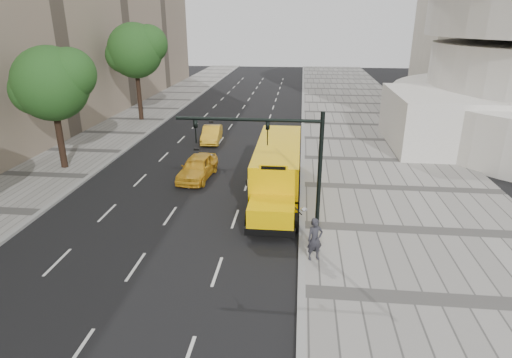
# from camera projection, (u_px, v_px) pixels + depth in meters

# --- Properties ---
(ground) EXTENTS (140.00, 140.00, 0.00)m
(ground) POSITION_uv_depth(u_px,v_px,m) (208.00, 183.00, 27.31)
(ground) COLOR black
(ground) RESTS_ON ground
(sidewalk_museum) EXTENTS (12.00, 140.00, 0.15)m
(sidewalk_museum) POSITION_uv_depth(u_px,v_px,m) (401.00, 189.00, 26.12)
(sidewalk_museum) COLOR gray
(sidewalk_museum) RESTS_ON ground
(sidewalk_far) EXTENTS (6.00, 140.00, 0.15)m
(sidewalk_far) POSITION_uv_depth(u_px,v_px,m) (45.00, 176.00, 28.36)
(sidewalk_far) COLOR gray
(sidewalk_far) RESTS_ON ground
(curb_museum) EXTENTS (0.30, 140.00, 0.15)m
(curb_museum) POSITION_uv_depth(u_px,v_px,m) (302.00, 185.00, 26.70)
(curb_museum) COLOR gray
(curb_museum) RESTS_ON ground
(curb_far) EXTENTS (0.30, 140.00, 0.15)m
(curb_far) POSITION_uv_depth(u_px,v_px,m) (88.00, 177.00, 28.07)
(curb_far) COLOR gray
(curb_far) RESTS_ON ground
(tree_b) EXTENTS (5.44, 4.84, 8.29)m
(tree_b) POSITION_uv_depth(u_px,v_px,m) (52.00, 83.00, 27.74)
(tree_b) COLOR black
(tree_b) RESTS_ON ground
(tree_c) EXTENTS (5.92, 5.26, 9.54)m
(tree_c) POSITION_uv_depth(u_px,v_px,m) (136.00, 50.00, 41.43)
(tree_c) COLOR black
(tree_c) RESTS_ON ground
(school_bus) EXTENTS (2.96, 11.56, 3.19)m
(school_bus) POSITION_uv_depth(u_px,v_px,m) (278.00, 165.00, 25.09)
(school_bus) COLOR #FFC400
(school_bus) RESTS_ON ground
(taxi_near) EXTENTS (2.19, 4.64, 1.54)m
(taxi_near) POSITION_uv_depth(u_px,v_px,m) (198.00, 167.00, 27.84)
(taxi_near) COLOR gold
(taxi_near) RESTS_ON ground
(taxi_far) EXTENTS (1.74, 4.19, 1.35)m
(taxi_far) POSITION_uv_depth(u_px,v_px,m) (212.00, 134.00, 36.10)
(taxi_far) COLOR gold
(taxi_far) RESTS_ON ground
(pedestrian) EXTENTS (0.81, 0.69, 1.90)m
(pedestrian) POSITION_uv_depth(u_px,v_px,m) (315.00, 239.00, 18.07)
(pedestrian) COLOR #292930
(pedestrian) RESTS_ON sidewalk_museum
(traffic_signal) EXTENTS (6.18, 0.36, 6.40)m
(traffic_signal) POSITION_uv_depth(u_px,v_px,m) (286.00, 165.00, 17.89)
(traffic_signal) COLOR black
(traffic_signal) RESTS_ON ground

